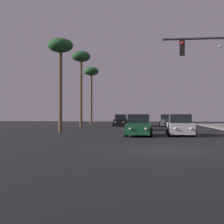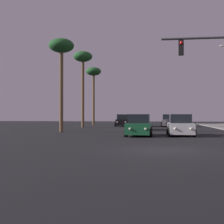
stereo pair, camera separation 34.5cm
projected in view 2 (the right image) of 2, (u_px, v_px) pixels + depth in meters
The scene contains 10 objects.
ground_plane at pixel (165, 150), 14.49m from camera, with size 120.00×120.00×0.00m, color black.
car_green at pixel (139, 126), 24.25m from camera, with size 2.04×4.34×1.68m.
car_grey at pixel (169, 121), 42.45m from camera, with size 2.04×4.34×1.68m.
car_tan at pixel (138, 123), 33.79m from camera, with size 2.04×4.31×1.68m.
car_black at pixel (123, 121), 44.38m from camera, with size 2.04×4.34×1.68m.
car_white at pixel (180, 126), 24.54m from camera, with size 2.04×4.32×1.68m.
car_red at pixel (143, 121), 43.28m from camera, with size 2.04×4.33×1.68m.
palm_tree_near at pixel (61, 51), 29.58m from camera, with size 2.40×2.40×8.87m.
palm_tree_far at pixel (94, 75), 49.51m from camera, with size 2.40×2.40×9.17m.
palm_tree_mid at pixel (83, 61), 39.53m from camera, with size 2.40×2.40×9.68m.
Camera 2 is at (-0.62, -14.70, 1.66)m, focal length 50.00 mm.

